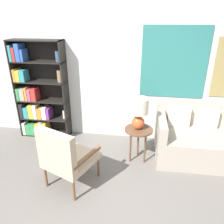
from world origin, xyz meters
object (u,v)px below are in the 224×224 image
Objects in this scene: side_table at (139,133)px; table_lamp at (139,111)px; bookshelf at (37,96)px; couch at (206,139)px; armchair at (65,156)px.

side_table is 1.13× the size of table_lamp.
bookshelf is 3.12m from couch.
bookshelf is at bearing 163.11° from side_table.
couch is at bearing 27.09° from armchair.
bookshelf is 1.97× the size of armchair.
table_lamp is (-1.13, -0.27, 0.55)m from couch.
couch is at bearing 13.27° from table_lamp.
armchair is 0.57× the size of couch.
couch is 2.84× the size of side_table.
armchair is 1.63× the size of side_table.
armchair is at bearing -139.75° from table_lamp.
couch is (3.07, -0.31, -0.49)m from bookshelf.
bookshelf reaches higher than table_lamp.
armchair is 2.32m from couch.
side_table is (0.94, 0.77, -0.02)m from armchair.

